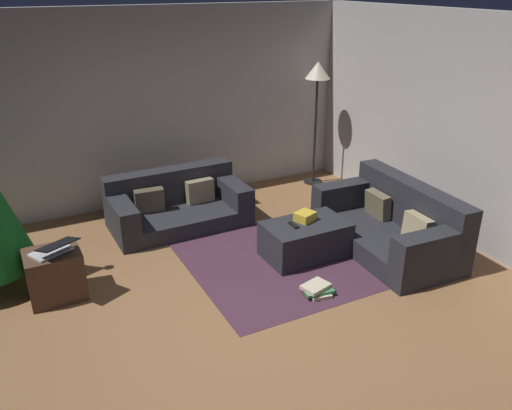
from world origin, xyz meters
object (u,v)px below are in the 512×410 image
object	(u,v)px
gift_box	(305,216)
book_stack	(317,290)
ottoman	(305,239)
couch_left	(177,204)
couch_right	(393,225)
side_table	(55,275)
tv_remote	(294,225)
corner_lamp	(318,80)
laptop	(53,249)

from	to	relation	value
gift_box	book_stack	world-z (taller)	gift_box
ottoman	couch_left	bearing A→B (deg)	123.46
couch_left	couch_right	xyz separation A→B (m)	(2.00, -1.79, 0.04)
gift_box	side_table	bearing A→B (deg)	172.60
tv_remote	corner_lamp	distance (m)	2.69
laptop	corner_lamp	distance (m)	4.36
ottoman	laptop	distance (m)	2.64
side_table	laptop	size ratio (longest dim) A/B	1.07
ottoman	corner_lamp	bearing A→B (deg)	54.80
couch_left	ottoman	bearing A→B (deg)	122.76
side_table	laptop	world-z (taller)	laptop
gift_box	laptop	bearing A→B (deg)	173.56
tv_remote	book_stack	world-z (taller)	tv_remote
book_stack	laptop	bearing A→B (deg)	154.12
gift_box	tv_remote	world-z (taller)	gift_box
couch_left	book_stack	xyz separation A→B (m)	(0.67, -2.24, -0.20)
gift_box	corner_lamp	bearing A→B (deg)	54.35
couch_left	laptop	world-z (taller)	couch_left
couch_right	laptop	bearing A→B (deg)	82.68
corner_lamp	ottoman	bearing A→B (deg)	-125.20
ottoman	corner_lamp	distance (m)	2.71
couch_left	side_table	size ratio (longest dim) A/B	3.28
book_stack	tv_remote	bearing A→B (deg)	77.80
corner_lamp	couch_left	bearing A→B (deg)	-169.99
couch_left	corner_lamp	world-z (taller)	corner_lamp
gift_box	laptop	distance (m)	2.64
couch_right	book_stack	world-z (taller)	couch_right
ottoman	side_table	distance (m)	2.65
book_stack	gift_box	bearing A→B (deg)	66.79
corner_lamp	gift_box	bearing A→B (deg)	-125.65
tv_remote	corner_lamp	xyz separation A→B (m)	(1.51, 1.91, 1.14)
couch_left	tv_remote	distance (m)	1.72
corner_lamp	laptop	bearing A→B (deg)	-158.59
gift_box	book_stack	xyz separation A→B (m)	(-0.35, -0.81, -0.40)
ottoman	tv_remote	distance (m)	0.27
couch_left	couch_right	world-z (taller)	couch_right
side_table	book_stack	size ratio (longest dim) A/B	1.60
couch_right	side_table	xyz separation A→B (m)	(-3.62, 0.70, -0.04)
gift_box	side_table	world-z (taller)	gift_box
side_table	corner_lamp	size ratio (longest dim) A/B	0.29
ottoman	side_table	bearing A→B (deg)	170.98
tv_remote	corner_lamp	size ratio (longest dim) A/B	0.09
side_table	gift_box	bearing A→B (deg)	-7.40
couch_right	corner_lamp	world-z (taller)	corner_lamp
ottoman	gift_box	world-z (taller)	gift_box
laptop	book_stack	xyz separation A→B (m)	(2.28, -1.10, -0.49)
couch_left	side_table	xyz separation A→B (m)	(-1.63, -1.09, -0.01)
ottoman	tv_remote	xyz separation A→B (m)	(-0.16, 0.00, 0.21)
couch_left	book_stack	size ratio (longest dim) A/B	5.24
couch_right	ottoman	xyz separation A→B (m)	(-1.00, 0.28, -0.08)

